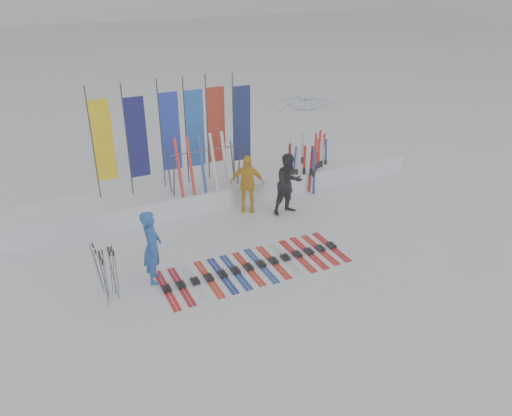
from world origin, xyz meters
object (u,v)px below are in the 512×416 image
person_blue (152,247)px  ski_rack (204,164)px  tent_canopy (306,129)px  ski_row (254,266)px  person_yellow (247,184)px  person_black (289,184)px

person_blue → ski_rack: (2.45, 3.16, 0.50)m
tent_canopy → ski_row: size_ratio=0.60×
person_yellow → person_black: bearing=-6.1°
person_yellow → ski_row: bearing=-85.2°
person_blue → person_black: person_black is taller
person_black → ski_row: size_ratio=0.40×
person_black → person_yellow: size_ratio=1.06×
person_blue → ski_row: 2.51m
ski_row → person_black: bearing=45.9°
ski_row → person_yellow: bearing=68.3°
person_yellow → ski_row: person_yellow is taller
person_black → tent_canopy: bearing=47.7°
person_black → ski_row: 3.25m
ski_row → person_blue: bearing=167.2°
tent_canopy → ski_row: bearing=-130.1°
ski_rack → person_yellow: bearing=-38.0°
tent_canopy → ski_row: 7.51m
ski_row → ski_rack: size_ratio=2.24×
tent_canopy → ski_row: tent_canopy is taller
person_blue → ski_rack: 4.03m
person_black → person_yellow: bearing=142.3°
person_black → person_yellow: 1.21m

